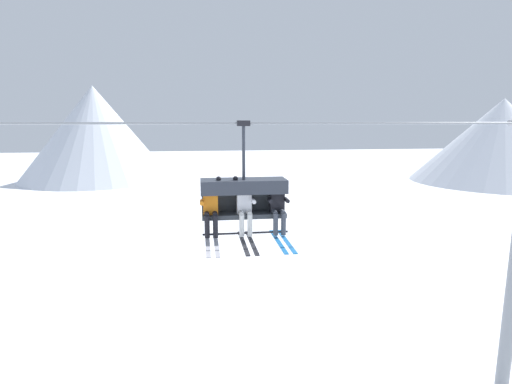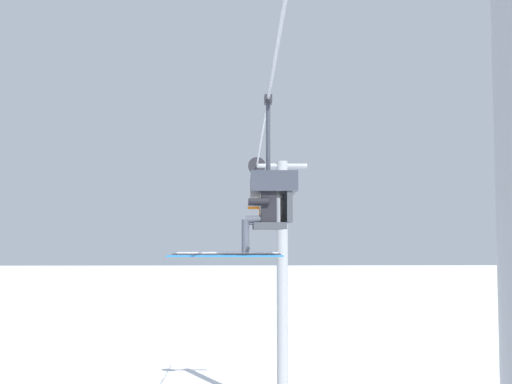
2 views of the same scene
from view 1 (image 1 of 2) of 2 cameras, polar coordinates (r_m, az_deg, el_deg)
The scene contains 7 objects.
mountain_peak_central at distance 58.54m, azimuth -21.98°, elevation 7.79°, with size 19.83×19.83×12.55m.
mountain_peak_east at distance 60.87m, azimuth 31.54°, elevation 6.26°, with size 21.58×21.58×10.76m.
lift_cable at distance 8.66m, azimuth -10.07°, elevation 9.64°, with size 19.81×0.05×0.05m.
chairlift_chair at distance 8.91m, azimuth -1.79°, elevation 0.02°, with size 1.90×0.74×2.44m.
skier_orange at distance 8.71m, azimuth -6.47°, elevation -2.14°, with size 0.48×1.70×1.34m.
skier_white at distance 8.75m, azimuth -1.66°, elevation -2.01°, with size 0.48×1.70×1.34m.
skier_black at distance 8.86m, azimuth 3.14°, elevation -2.01°, with size 0.46×1.70×1.23m.
Camera 1 is at (0.21, -9.45, 7.79)m, focal length 28.00 mm.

